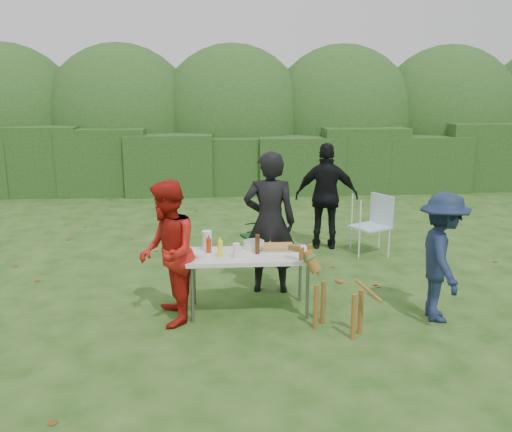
{
  "coord_description": "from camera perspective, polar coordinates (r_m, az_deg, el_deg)",
  "views": [
    {
      "loc": [
        -0.5,
        -6.38,
        2.68
      ],
      "look_at": [
        0.03,
        0.79,
        1.0
      ],
      "focal_mm": 38.0,
      "sensor_mm": 36.0,
      "label": 1
    }
  ],
  "objects": [
    {
      "name": "person_cook",
      "position": [
        7.2,
        1.45,
        -0.69
      ],
      "size": [
        0.74,
        0.52,
        1.91
      ],
      "primitive_type": "imported",
      "rotation": [
        0.0,
        0.0,
        3.05
      ],
      "color": "black",
      "rests_on": "ground"
    },
    {
      "name": "folding_table",
      "position": [
        6.59,
        -0.76,
        -4.47
      ],
      "size": [
        1.5,
        0.7,
        0.74
      ],
      "color": "silver",
      "rests_on": "ground"
    },
    {
      "name": "paper_towel_roll",
      "position": [
        6.66,
        -5.19,
        -2.68
      ],
      "size": [
        0.12,
        0.12,
        0.26
      ],
      "primitive_type": "cylinder",
      "color": "white",
      "rests_on": "folding_table"
    },
    {
      "name": "beer_bottle",
      "position": [
        6.55,
        0.15,
        -2.98
      ],
      "size": [
        0.06,
        0.06,
        0.24
      ],
      "primitive_type": "cylinder",
      "color": "#47230F",
      "rests_on": "folding_table"
    },
    {
      "name": "lawn_chair",
      "position": [
        9.2,
        11.93,
        -0.88
      ],
      "size": [
        0.79,
        0.79,
        0.99
      ],
      "primitive_type": null,
      "rotation": [
        0.0,
        0.0,
        3.62
      ],
      "color": "#4EA5CF",
      "rests_on": "ground"
    },
    {
      "name": "focaccia_bread",
      "position": [
        6.75,
        2.28,
        -3.22
      ],
      "size": [
        0.4,
        0.26,
        0.04
      ],
      "primitive_type": "cube",
      "color": "#BF893E",
      "rests_on": "food_tray"
    },
    {
      "name": "camping_chair",
      "position": [
        8.61,
        0.4,
        -1.85
      ],
      "size": [
        0.72,
        0.72,
        0.9
      ],
      "primitive_type": null,
      "rotation": [
        0.0,
        0.0,
        3.49
      ],
      "color": "#0F3813",
      "rests_on": "ground"
    },
    {
      "name": "dog",
      "position": [
        6.2,
        8.68,
        -8.07
      ],
      "size": [
        0.97,
        0.91,
        0.9
      ],
      "primitive_type": null,
      "rotation": [
        0.0,
        0.0,
        2.43
      ],
      "color": "brown",
      "rests_on": "ground"
    },
    {
      "name": "ketchup_bottle",
      "position": [
        6.47,
        -4.98,
        -3.33
      ],
      "size": [
        0.06,
        0.06,
        0.22
      ],
      "primitive_type": "cylinder",
      "color": "#BB3311",
      "rests_on": "folding_table"
    },
    {
      "name": "mustard_bottle",
      "position": [
        6.43,
        -3.78,
        -3.5
      ],
      "size": [
        0.06,
        0.06,
        0.2
      ],
      "primitive_type": "cylinder",
      "color": "#FEFF25",
      "rests_on": "folding_table"
    },
    {
      "name": "pasta_bowl",
      "position": [
        6.77,
        -0.23,
        -3.05
      ],
      "size": [
        0.26,
        0.26,
        0.1
      ],
      "primitive_type": "cylinder",
      "color": "silver",
      "rests_on": "folding_table"
    },
    {
      "name": "plate_stack",
      "position": [
        6.48,
        -5.61,
        -4.1
      ],
      "size": [
        0.24,
        0.24,
        0.05
      ],
      "primitive_type": "cylinder",
      "color": "white",
      "rests_on": "folding_table"
    },
    {
      "name": "person_red_jacket",
      "position": [
        6.32,
        -9.3,
        -3.88
      ],
      "size": [
        0.75,
        0.9,
        1.69
      ],
      "primitive_type": "imported",
      "rotation": [
        0.0,
        0.0,
        -1.43
      ],
      "color": "#AF1811",
      "rests_on": "ground"
    },
    {
      "name": "hedge_row",
      "position": [
        14.5,
        -2.22,
        5.9
      ],
      "size": [
        22.0,
        1.4,
        1.7
      ],
      "primitive_type": "cube",
      "color": "#23471C",
      "rests_on": "ground"
    },
    {
      "name": "shrub_backdrop",
      "position": [
        16.02,
        -2.45,
        9.28
      ],
      "size": [
        20.0,
        2.6,
        3.2
      ],
      "primitive_type": "ellipsoid",
      "color": "#3D6628",
      "rests_on": "ground"
    },
    {
      "name": "food_tray",
      "position": [
        6.76,
        2.28,
        -3.45
      ],
      "size": [
        0.45,
        0.3,
        0.02
      ],
      "primitive_type": "cube",
      "color": "#B7B7BA",
      "rests_on": "folding_table"
    },
    {
      "name": "cup_stack",
      "position": [
        6.39,
        -2.08,
        -3.68
      ],
      "size": [
        0.08,
        0.08,
        0.18
      ],
      "primitive_type": "cylinder",
      "color": "white",
      "rests_on": "folding_table"
    },
    {
      "name": "ground",
      "position": [
        6.93,
        0.27,
        -9.58
      ],
      "size": [
        80.0,
        80.0,
        0.0
      ],
      "primitive_type": "plane",
      "color": "#1E4211"
    },
    {
      "name": "person_black_puffy",
      "position": [
        9.3,
        7.44,
        2.06
      ],
      "size": [
        1.12,
        0.61,
        1.82
      ],
      "primitive_type": "imported",
      "rotation": [
        0.0,
        0.0,
        2.98
      ],
      "color": "black",
      "rests_on": "ground"
    },
    {
      "name": "child",
      "position": [
        6.71,
        18.99,
        -4.12
      ],
      "size": [
        0.72,
        1.07,
        1.54
      ],
      "primitive_type": "imported",
      "rotation": [
        0.0,
        0.0,
        1.42
      ],
      "color": "#17233F",
      "rests_on": "ground"
    }
  ]
}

